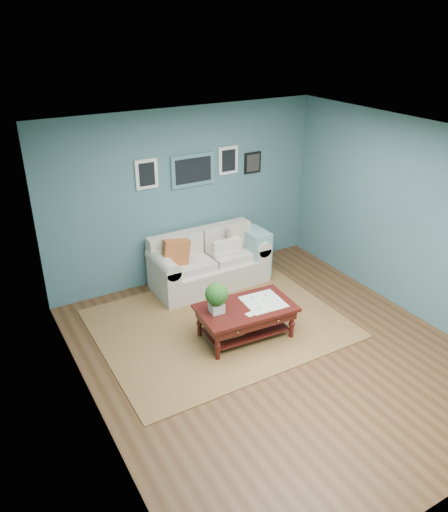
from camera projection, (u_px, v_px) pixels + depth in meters
room_shell at (277, 255)px, 5.80m from camera, size 5.00×5.02×2.70m
area_rug at (219, 323)px, 6.94m from camera, size 3.26×2.60×0.01m
loveseat at (213, 261)px, 7.86m from camera, size 1.83×0.83×0.94m
coffee_table at (241, 313)px, 6.48m from camera, size 1.30×0.81×0.87m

